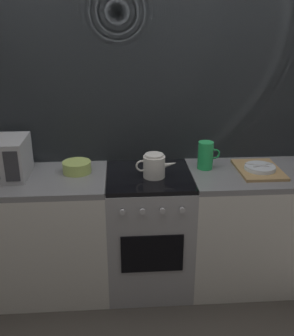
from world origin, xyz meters
name	(u,v)px	position (x,y,z in m)	size (l,w,h in m)	color
ground_plane	(149,280)	(0.00, 0.00, 0.00)	(8.00, 8.00, 0.00)	#47423D
back_wall	(146,121)	(0.00, 0.32, 1.20)	(3.60, 0.05, 2.40)	gray
counter_left	(25,235)	(-0.90, 0.00, 0.45)	(1.20, 0.60, 0.90)	silver
stove_unit	(149,231)	(0.00, 0.00, 0.45)	(0.60, 0.63, 0.90)	#9E9EA3
counter_right	(267,226)	(0.90, 0.00, 0.45)	(1.20, 0.60, 0.90)	silver
kettle	(154,166)	(0.03, -0.04, 0.98)	(0.28, 0.15, 0.17)	white
mixing_bowl	(77,167)	(-0.50, 0.08, 0.94)	(0.20, 0.20, 0.08)	#B7D166
pitcher	(206,155)	(0.42, 0.09, 1.00)	(0.16, 0.11, 0.20)	green
dish_pile	(259,169)	(0.79, 0.01, 0.92)	(0.30, 0.40, 0.06)	tan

